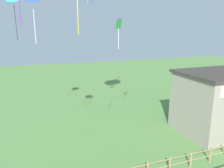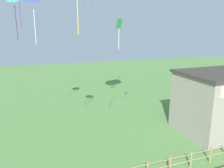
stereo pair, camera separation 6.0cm
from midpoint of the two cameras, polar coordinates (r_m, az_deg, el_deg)
seaside_building at (r=23.57m, az=27.19°, el=-4.01°), size 8.79×5.83×5.83m
kite_blue_delta at (r=16.23m, az=-20.11°, el=19.56°), size 1.28×1.28×2.97m
kite_cyan_delta at (r=20.67m, az=-24.41°, el=19.29°), size 1.55×1.51×3.59m
kite_green_diamond at (r=19.15m, az=1.65°, el=14.42°), size 0.73×0.57×2.56m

